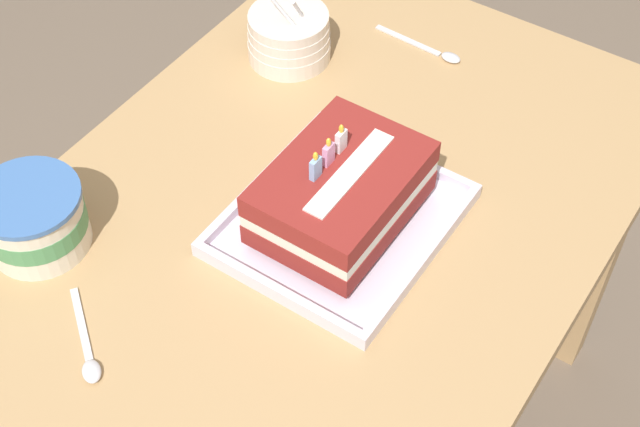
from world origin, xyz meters
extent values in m
cube|color=tan|center=(0.00, 0.00, 0.72)|extent=(1.21, 0.76, 0.04)
cube|color=tan|center=(0.54, -0.32, 0.35)|extent=(0.06, 0.06, 0.70)
cube|color=tan|center=(0.54, 0.32, 0.35)|extent=(0.06, 0.06, 0.70)
cube|color=silver|center=(0.04, -0.04, 0.74)|extent=(0.31, 0.28, 0.01)
cube|color=silver|center=(0.04, -0.17, 0.76)|extent=(0.31, 0.01, 0.02)
cube|color=silver|center=(0.04, 0.09, 0.76)|extent=(0.31, 0.01, 0.02)
cube|color=silver|center=(-0.11, -0.04, 0.76)|extent=(0.01, 0.25, 0.02)
cube|color=silver|center=(0.19, -0.04, 0.76)|extent=(0.01, 0.25, 0.02)
cube|color=maroon|center=(0.04, -0.04, 0.78)|extent=(0.23, 0.17, 0.03)
cube|color=silver|center=(0.04, -0.04, 0.81)|extent=(0.23, 0.17, 0.02)
cube|color=maroon|center=(0.04, -0.04, 0.83)|extent=(0.23, 0.17, 0.03)
cube|color=white|center=(0.04, -0.05, 0.85)|extent=(0.17, 0.03, 0.00)
cube|color=#8CB7EA|center=(0.01, -0.02, 0.87)|extent=(0.02, 0.01, 0.03)
ellipsoid|color=yellow|center=(0.01, -0.02, 0.89)|extent=(0.01, 0.01, 0.01)
cube|color=#E099C6|center=(0.04, -0.02, 0.87)|extent=(0.02, 0.01, 0.03)
ellipsoid|color=yellow|center=(0.04, -0.02, 0.89)|extent=(0.01, 0.01, 0.01)
cube|color=white|center=(0.07, -0.02, 0.87)|extent=(0.02, 0.01, 0.03)
ellipsoid|color=yellow|center=(0.07, -0.02, 0.89)|extent=(0.01, 0.01, 0.01)
cylinder|color=silver|center=(0.30, 0.23, 0.75)|extent=(0.14, 0.14, 0.03)
cylinder|color=silver|center=(0.30, 0.23, 0.77)|extent=(0.13, 0.13, 0.03)
cylinder|color=silver|center=(0.30, 0.23, 0.79)|extent=(0.13, 0.13, 0.03)
cylinder|color=silver|center=(0.30, 0.23, 0.81)|extent=(0.13, 0.13, 0.03)
cylinder|color=silver|center=(0.30, 0.21, 0.83)|extent=(0.05, 0.01, 0.07)
cylinder|color=silver|center=(0.28, 0.22, 0.84)|extent=(0.02, 0.06, 0.07)
cylinder|color=silver|center=(-0.21, 0.28, 0.78)|extent=(0.14, 0.14, 0.09)
cylinder|color=#4C935B|center=(-0.21, 0.28, 0.79)|extent=(0.14, 0.14, 0.03)
cylinder|color=#3F6DB2|center=(-0.21, 0.28, 0.83)|extent=(0.14, 0.14, 0.01)
ellipsoid|color=silver|center=(-0.33, 0.08, 0.75)|extent=(0.04, 0.04, 0.01)
cube|color=silver|center=(-0.28, 0.14, 0.74)|extent=(0.08, 0.10, 0.00)
ellipsoid|color=silver|center=(0.44, 0.00, 0.74)|extent=(0.02, 0.03, 0.01)
cube|color=silver|center=(0.44, 0.08, 0.74)|extent=(0.02, 0.13, 0.00)
camera|label=1|loc=(-0.66, -0.48, 1.72)|focal=51.51mm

